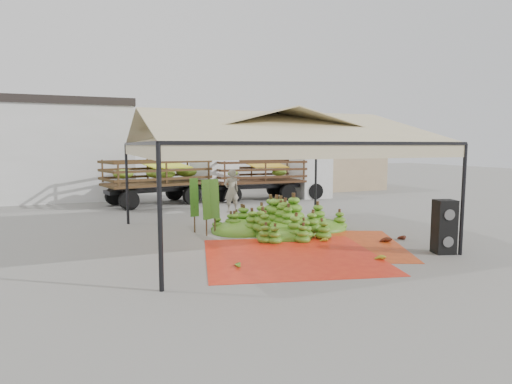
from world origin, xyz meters
name	(u,v)px	position (x,y,z in m)	size (l,w,h in m)	color
ground	(267,237)	(0.00, 0.00, 0.00)	(90.00, 90.00, 0.00)	slate
canopy_tent	(267,134)	(0.00, 0.00, 3.30)	(8.10, 8.10, 4.00)	black
building_tan	(328,158)	(10.00, 13.00, 2.07)	(6.30, 5.30, 4.10)	tan
tarp_left	(291,256)	(-0.32, -2.44, 0.01)	(4.55, 4.33, 0.01)	red
tarp_right	(334,244)	(1.45, -1.72, 0.01)	(3.91, 4.11, 0.01)	#D74914
banana_heap	(283,215)	(0.93, 0.75, 0.53)	(4.94, 4.06, 1.06)	#3D7618
hand_yellow_a	(323,240)	(1.29, -1.36, 0.09)	(0.38, 0.31, 0.17)	gold
hand_yellow_b	(380,257)	(1.59, -3.70, 0.09)	(0.39, 0.32, 0.18)	gold
hand_red_a	(400,237)	(3.70, -1.95, 0.10)	(0.44, 0.36, 0.20)	#541A13
hand_red_b	(386,239)	(3.01, -2.12, 0.11)	(0.49, 0.40, 0.22)	#5A2B14
hand_green	(234,264)	(-2.08, -2.92, 0.09)	(0.38, 0.31, 0.17)	#357819
hanging_bunches	(319,157)	(0.99, -1.55, 2.62)	(1.74, 0.24, 0.20)	#41841B
speaker_stack	(444,227)	(3.70, -3.70, 0.74)	(0.64, 0.59, 1.48)	black
banana_leaves	(205,234)	(-1.77, 1.16, 0.00)	(0.96, 1.36, 3.70)	#366C1D
vendor	(232,191)	(0.52, 5.30, 0.95)	(0.70, 0.46, 1.91)	gray
truck_left	(177,175)	(-1.09, 9.33, 1.42)	(7.08, 3.96, 2.31)	#452A17
truck_right	(276,174)	(4.35, 9.03, 1.36)	(6.48, 2.37, 2.21)	#452817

